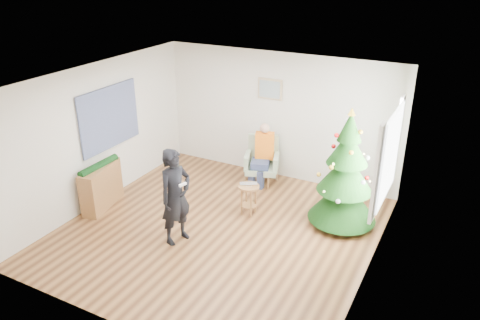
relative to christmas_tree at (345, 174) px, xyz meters
The scene contains 19 objects.
floor 2.34m from the christmas_tree, 145.96° to the right, with size 5.00×5.00×0.00m, color brown.
ceiling 2.70m from the christmas_tree, 145.96° to the right, with size 5.00×5.00×0.00m, color white.
wall_back 2.23m from the christmas_tree, 143.79° to the left, with size 5.00×5.00×0.00m, color silver.
wall_front 4.12m from the christmas_tree, 115.64° to the right, with size 5.00×5.00×0.00m, color silver.
wall_left 4.45m from the christmas_tree, 164.33° to the right, with size 5.00×5.00×0.00m, color silver.
wall_right 1.44m from the christmas_tree, 58.88° to the right, with size 5.00×5.00×0.00m, color silver.
window_panel 0.91m from the christmas_tree, 16.04° to the right, with size 0.04×1.30×1.40m, color white.
curtains 0.89m from the christmas_tree, 16.73° to the right, with size 0.05×1.75×1.50m.
christmas_tree is the anchor object (origin of this frame).
stool 1.77m from the christmas_tree, 164.20° to the right, with size 0.38×0.38×0.57m.
laptop 1.68m from the christmas_tree, 164.20° to the right, with size 0.31×0.20×0.02m, color silver.
armchair 2.20m from the christmas_tree, 156.01° to the left, with size 0.79×0.77×0.95m.
seated_person 2.10m from the christmas_tree, 156.92° to the left, with size 0.45×0.59×1.25m.
standing_man 2.83m from the christmas_tree, 142.00° to the right, with size 0.59×0.38×1.60m, color black.
game_controller 2.72m from the christmas_tree, 139.28° to the right, with size 0.04×0.13×0.04m, color white.
console 4.39m from the christmas_tree, 160.53° to the right, with size 0.30×1.00×0.80m, color brown.
garland 4.36m from the christmas_tree, 160.53° to the right, with size 0.14×0.14×0.90m, color black.
tapestry 4.37m from the christmas_tree, 168.01° to the right, with size 0.03×1.50×1.15m, color black.
framed_picture 2.51m from the christmas_tree, 147.40° to the left, with size 0.52×0.05×0.42m.
Camera 1 is at (3.46, -5.85, 4.33)m, focal length 35.00 mm.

